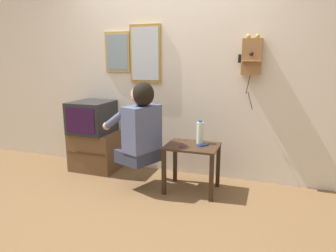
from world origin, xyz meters
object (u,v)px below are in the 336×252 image
Objects in this scene: cell_phone_held at (182,145)px; wall_mirror at (145,54)px; water_bottle at (200,132)px; framed_picture at (117,52)px; cell_phone_spare at (203,145)px; television at (92,117)px; person at (140,125)px; wall_phone_antique at (252,56)px.

wall_mirror is at bearing 129.71° from cell_phone_held.
wall_mirror is 1.20m from water_bottle.
water_bottle is at bearing -17.47° from framed_picture.
cell_phone_spare is 0.53× the size of water_bottle.
cell_phone_spare is (1.48, -0.19, -0.17)m from television.
television is at bearing 175.25° from water_bottle.
person is at bearing -179.50° from cell_phone_held.
water_bottle is (1.17, -0.37, -0.86)m from framed_picture.
wall_mirror reaches higher than framed_picture.
wall_mirror is 5.22× the size of cell_phone_held.
wall_mirror is (-0.19, 0.60, 0.74)m from person.
cell_phone_spare is at bearing -20.00° from framed_picture.
water_bottle is at bearing -4.75° from television.
cell_phone_held is 0.25m from water_bottle.
framed_picture reaches higher than television.
person is at bearing -46.79° from framed_picture.
wall_phone_antique is 1.15× the size of wall_mirror.
water_bottle is at bearing -46.40° from person.
framed_picture is 0.71× the size of wall_mirror.
television is 1.50m from cell_phone_spare.
cell_phone_held is (1.01, -0.52, -0.97)m from framed_picture.
wall_mirror reaches higher than cell_phone_spare.
wall_phone_antique reaches higher than television.
water_bottle reaches higher than cell_phone_spare.
framed_picture reaches higher than wall_phone_antique.
wall_phone_antique is at bearing 6.16° from television.
cell_phone_held is 0.52× the size of water_bottle.
person is 1.10× the size of wall_phone_antique.
television is 1.95× the size of water_bottle.
television is at bearing -150.04° from cell_phone_spare.
wall_mirror is (0.65, 0.25, 0.78)m from television.
wall_phone_antique reaches higher than cell_phone_held.
framed_picture reaches higher than cell_phone_held.
television reaches higher than cell_phone_spare.
person is 0.49m from cell_phone_held.
television is 0.63× the size of wall_phone_antique.
water_bottle is (1.43, -0.12, -0.06)m from television.
framed_picture is 3.65× the size of cell_phone_spare.
cell_phone_spare is (-0.42, -0.40, -0.91)m from wall_phone_antique.
person is at bearing -128.29° from cell_phone_spare.
framed_picture is (-1.64, 0.04, 0.06)m from wall_phone_antique.
framed_picture is 1.93× the size of water_bottle.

